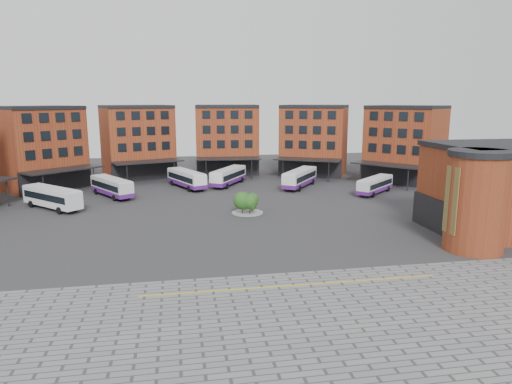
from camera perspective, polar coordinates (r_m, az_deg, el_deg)
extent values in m
plane|color=#28282B|center=(52.51, -1.22, -5.87)|extent=(160.00, 160.00, 0.00)
cube|color=slate|center=(33.08, 8.44, -16.85)|extent=(50.00, 22.00, 0.02)
cube|color=gold|center=(39.99, 4.78, -11.55)|extent=(26.00, 0.15, 0.02)
cylinder|color=black|center=(77.18, -28.62, -0.13)|extent=(0.20, 0.20, 4.00)
cube|color=brown|center=(90.15, -25.35, 4.86)|extent=(16.35, 16.13, 14.00)
cube|color=black|center=(86.50, -23.61, 1.42)|extent=(10.00, 9.07, 4.00)
cube|color=black|center=(89.74, -25.75, 9.49)|extent=(16.55, 16.35, 0.60)
cube|color=black|center=(85.49, -23.94, 6.16)|extent=(8.60, 7.77, 8.00)
cube|color=black|center=(84.16, -22.96, 2.60)|extent=(12.61, 11.97, 0.25)
cylinder|color=black|center=(80.81, -25.02, 0.66)|extent=(0.20, 0.20, 4.00)
cylinder|color=black|center=(85.20, -19.60, 1.58)|extent=(0.20, 0.20, 4.00)
cube|color=brown|center=(96.70, -14.57, 5.97)|extent=(15.55, 13.69, 14.00)
cube|color=black|center=(92.63, -13.66, 2.67)|extent=(12.45, 4.71, 4.00)
cube|color=black|center=(96.32, -14.79, 10.29)|extent=(15.65, 13.97, 0.60)
cube|color=black|center=(91.66, -13.83, 7.10)|extent=(10.87, 3.87, 8.00)
cube|color=black|center=(90.11, -13.31, 3.73)|extent=(13.72, 8.39, 0.25)
cylinder|color=black|center=(87.56, -15.80, 2.06)|extent=(0.20, 0.20, 4.00)
cylinder|color=black|center=(90.01, -10.16, 2.56)|extent=(0.20, 0.20, 4.00)
cube|color=brown|center=(99.41, -3.66, 6.45)|extent=(13.67, 10.88, 14.00)
cube|color=black|center=(95.17, -3.51, 3.20)|extent=(13.00, 1.41, 4.00)
cube|color=black|center=(99.05, -3.72, 10.66)|extent=(13.69, 11.18, 0.60)
cube|color=black|center=(94.21, -3.55, 7.52)|extent=(11.42, 0.95, 8.00)
cube|color=black|center=(92.58, -3.46, 4.21)|extent=(13.28, 5.30, 0.25)
cylinder|color=black|center=(90.99, -6.26, 2.77)|extent=(0.20, 0.20, 4.00)
cylinder|color=black|center=(91.38, -0.54, 2.87)|extent=(0.20, 0.20, 4.00)
cube|color=brown|center=(98.18, 7.27, 6.32)|extent=(16.12, 14.81, 14.00)
cube|color=black|center=(94.02, 6.68, 3.04)|extent=(11.81, 6.35, 4.00)
cube|color=black|center=(97.81, 7.38, 10.58)|extent=(16.26, 15.08, 0.60)
cube|color=black|center=(93.05, 6.76, 7.41)|extent=(10.26, 5.33, 8.00)
cube|color=black|center=(91.45, 6.44, 4.07)|extent=(13.58, 9.82, 0.25)
cylinder|color=black|center=(90.94, 3.38, 2.81)|extent=(0.20, 0.20, 4.00)
cylinder|color=black|center=(89.25, 9.07, 2.52)|extent=(0.20, 0.20, 4.00)
cube|color=brown|center=(93.04, 18.12, 5.57)|extent=(16.02, 16.39, 14.00)
cube|color=black|center=(89.21, 16.74, 2.18)|extent=(8.74, 10.28, 4.00)
cube|color=black|center=(92.65, 18.40, 10.06)|extent=(16.25, 16.58, 0.60)
cube|color=black|center=(88.21, 16.96, 6.78)|extent=(7.47, 8.86, 8.00)
cube|color=black|center=(86.79, 16.19, 3.30)|extent=(11.73, 12.79, 0.25)
cylinder|color=black|center=(87.40, 12.92, 2.19)|extent=(0.20, 0.20, 4.00)
cylinder|color=black|center=(83.71, 18.45, 1.49)|extent=(0.20, 0.20, 4.00)
cube|color=brown|center=(61.51, 27.90, 0.16)|extent=(14.00, 12.00, 10.00)
cube|color=black|center=(60.82, 28.36, 5.06)|extent=(14.40, 12.40, 0.60)
cube|color=black|center=(58.09, 22.06, -2.98)|extent=(0.40, 12.00, 4.00)
cylinder|color=brown|center=(52.66, 25.81, -1.35)|extent=(6.00, 6.00, 10.00)
cylinder|color=black|center=(51.85, 26.32, 4.37)|extent=(6.40, 6.40, 0.60)
cube|color=red|center=(50.93, 23.20, -0.96)|extent=(0.12, 2.20, 7.00)
cylinder|color=gray|center=(64.21, -1.08, -2.58)|extent=(4.40, 4.40, 0.12)
cylinder|color=#332114|center=(63.37, -1.72, -2.19)|extent=(0.14, 0.14, 1.38)
sphere|color=#194617|center=(63.09, -1.72, -1.09)|extent=(2.49, 2.49, 2.49)
sphere|color=#194617|center=(63.06, -1.52, -1.48)|extent=(1.74, 1.74, 1.74)
cylinder|color=#332114|center=(64.77, -0.47, -1.92)|extent=(0.14, 0.14, 1.31)
sphere|color=#194617|center=(64.51, -0.47, -0.90)|extent=(1.78, 1.78, 1.78)
sphere|color=#194617|center=(64.48, -0.27, -1.26)|extent=(1.24, 1.24, 1.24)
cylinder|color=#332114|center=(63.14, -0.77, -2.27)|extent=(0.14, 0.14, 1.30)
sphere|color=#194617|center=(62.87, -0.77, -1.24)|extent=(2.02, 2.02, 2.02)
sphere|color=#194617|center=(62.85, -0.57, -1.61)|extent=(1.42, 1.42, 1.42)
cube|color=silver|center=(72.45, -24.13, -0.56)|extent=(9.77, 9.73, 2.50)
cube|color=black|center=(72.42, -24.14, -0.42)|extent=(9.18, 9.14, 0.97)
cube|color=silver|center=(72.22, -24.21, 0.46)|extent=(9.38, 9.34, 0.12)
cube|color=black|center=(77.14, -26.27, 0.11)|extent=(1.61, 1.63, 1.12)
cylinder|color=black|center=(75.17, -26.30, -1.36)|extent=(0.94, 0.94, 1.02)
cylinder|color=black|center=(76.39, -24.64, -1.02)|extent=(0.94, 0.94, 1.02)
cylinder|color=black|center=(69.06, -23.39, -2.15)|extent=(0.94, 0.94, 1.02)
cylinder|color=black|center=(70.38, -21.64, -1.77)|extent=(0.94, 0.94, 1.02)
cube|color=silver|center=(78.31, -17.60, 0.71)|extent=(7.88, 10.60, 2.43)
cube|color=black|center=(78.28, -17.61, 0.84)|extent=(7.47, 9.88, 0.94)
cube|color=silver|center=(78.10, -17.66, 1.63)|extent=(7.56, 10.17, 0.12)
cube|color=black|center=(83.14, -19.14, 1.37)|extent=(1.86, 1.22, 1.09)
cube|color=#501A76|center=(78.47, -17.56, 0.09)|extent=(7.93, 10.65, 0.70)
cylinder|color=black|center=(81.24, -19.37, 0.06)|extent=(0.78, 1.00, 0.99)
cylinder|color=black|center=(82.18, -17.77, 0.29)|extent=(0.78, 1.00, 0.99)
cylinder|color=black|center=(74.92, -17.30, -0.73)|extent=(0.78, 1.00, 0.99)
cylinder|color=black|center=(75.95, -15.60, -0.47)|extent=(0.78, 1.00, 0.99)
cube|color=white|center=(83.16, -8.69, 1.74)|extent=(6.83, 11.14, 2.47)
cube|color=black|center=(83.13, -8.69, 1.86)|extent=(6.52, 10.36, 0.96)
cube|color=silver|center=(82.95, -8.72, 2.61)|extent=(6.56, 10.69, 0.12)
cube|color=black|center=(88.01, -10.22, 2.37)|extent=(2.00, 0.99, 1.11)
cube|color=#501A76|center=(83.31, -8.67, 1.14)|extent=(6.88, 11.19, 0.71)
cylinder|color=black|center=(86.05, -10.44, 1.14)|extent=(0.69, 1.04, 1.01)
cylinder|color=black|center=(87.07, -8.92, 1.31)|extent=(0.69, 1.04, 1.01)
cylinder|color=black|center=(79.70, -8.38, 0.39)|extent=(0.69, 1.04, 1.01)
cylinder|color=black|center=(80.80, -6.77, 0.58)|extent=(0.69, 1.04, 1.01)
cube|color=white|center=(84.98, -3.47, 2.05)|extent=(7.75, 10.81, 2.46)
cube|color=black|center=(84.95, -3.47, 2.17)|extent=(7.35, 10.08, 0.95)
cube|color=silver|center=(84.78, -3.48, 2.91)|extent=(7.44, 10.38, 0.12)
cube|color=black|center=(89.87, -2.07, 2.73)|extent=(1.90, 1.18, 1.11)
cube|color=#501A76|center=(85.12, -3.46, 1.47)|extent=(7.80, 10.87, 0.70)
cylinder|color=black|center=(88.88, -3.28, 1.63)|extent=(0.77, 1.02, 1.01)
cylinder|color=black|center=(87.92, -1.78, 1.54)|extent=(0.77, 1.02, 1.01)
cylinder|color=black|center=(82.55, -5.25, 0.84)|extent=(0.77, 1.02, 1.01)
cylinder|color=black|center=(81.51, -3.65, 0.73)|extent=(0.77, 1.02, 1.01)
cube|color=silver|center=(83.04, 5.50, 1.84)|extent=(8.67, 10.81, 2.54)
cube|color=black|center=(83.01, 5.50, 1.96)|extent=(8.20, 10.10, 0.98)
cube|color=silver|center=(82.83, 5.52, 2.74)|extent=(8.32, 10.37, 0.12)
cube|color=black|center=(88.23, 6.74, 2.53)|extent=(1.87, 1.36, 1.14)
cube|color=#501A76|center=(83.20, 5.49, 1.22)|extent=(8.73, 10.86, 0.72)
cylinder|color=black|center=(87.08, 5.50, 1.40)|extent=(0.85, 1.03, 1.04)
cylinder|color=black|center=(86.26, 7.11, 1.27)|extent=(0.85, 1.03, 1.04)
cylinder|color=black|center=(80.36, 3.73, 0.59)|extent=(0.85, 1.03, 1.04)
cylinder|color=black|center=(79.47, 5.47, 0.44)|extent=(0.85, 1.03, 1.04)
cube|color=silver|center=(79.68, 14.66, 0.93)|extent=(8.80, 8.31, 2.20)
cube|color=black|center=(79.65, 14.67, 1.04)|extent=(8.26, 7.83, 0.85)
cube|color=silver|center=(79.48, 14.70, 1.74)|extent=(8.45, 7.98, 0.11)
cube|color=black|center=(84.06, 15.97, 1.53)|extent=(1.37, 1.49, 0.99)
cube|color=#501A76|center=(79.82, 14.63, 0.37)|extent=(8.86, 8.37, 0.63)
cylinder|color=black|center=(83.18, 14.77, 0.55)|extent=(0.84, 0.80, 0.90)
cylinder|color=black|center=(82.35, 16.20, 0.37)|extent=(0.84, 0.80, 0.90)
cylinder|color=black|center=(77.49, 12.93, -0.14)|extent=(0.84, 0.80, 0.90)
cylinder|color=black|center=(76.60, 14.45, -0.35)|extent=(0.84, 0.80, 0.90)
imported|color=#0D16AF|center=(54.62, 24.96, -5.50)|extent=(4.36, 1.57, 1.43)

